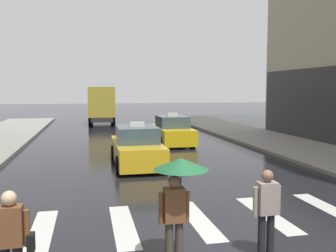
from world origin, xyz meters
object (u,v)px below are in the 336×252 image
object	(u,v)px
box_truck	(102,104)
pedestrian_with_handbag	(12,238)
pedestrian_plain_coat	(267,208)
taxi_lead	(137,148)
pedestrian_with_umbrella	(178,182)
taxi_second	(172,131)

from	to	relation	value
box_truck	pedestrian_with_handbag	world-z (taller)	box_truck
pedestrian_with_handbag	pedestrian_plain_coat	size ratio (longest dim) A/B	1.00
box_truck	taxi_lead	bearing A→B (deg)	-87.77
pedestrian_with_handbag	pedestrian_plain_coat	xyz separation A→B (m)	(4.34, 0.48, 0.01)
pedestrian_plain_coat	box_truck	bearing A→B (deg)	94.14
taxi_lead	pedestrian_plain_coat	world-z (taller)	taxi_lead
box_truck	pedestrian_with_umbrella	size ratio (longest dim) A/B	3.92
taxi_lead	taxi_second	distance (m)	6.18
box_truck	pedestrian_plain_coat	bearing A→B (deg)	-85.86
taxi_lead	box_truck	distance (m)	18.78
box_truck	pedestrian_with_handbag	bearing A→B (deg)	-94.78
box_truck	pedestrian_with_umbrella	world-z (taller)	box_truck
box_truck	pedestrian_with_umbrella	bearing A→B (deg)	-89.37
taxi_second	pedestrian_with_umbrella	world-z (taller)	pedestrian_with_umbrella
taxi_second	pedestrian_with_handbag	size ratio (longest dim) A/B	2.76
pedestrian_with_umbrella	pedestrian_plain_coat	bearing A→B (deg)	0.80
pedestrian_with_handbag	box_truck	bearing A→B (deg)	85.22
pedestrian_plain_coat	pedestrian_with_umbrella	bearing A→B (deg)	-179.20
taxi_second	pedestrian_with_handbag	bearing A→B (deg)	-111.43
taxi_lead	pedestrian_with_umbrella	xyz separation A→B (m)	(-0.43, -8.87, 0.79)
box_truck	pedestrian_with_umbrella	xyz separation A→B (m)	(0.30, -27.60, -0.34)
box_truck	pedestrian_plain_coat	xyz separation A→B (m)	(1.99, -27.58, -0.91)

